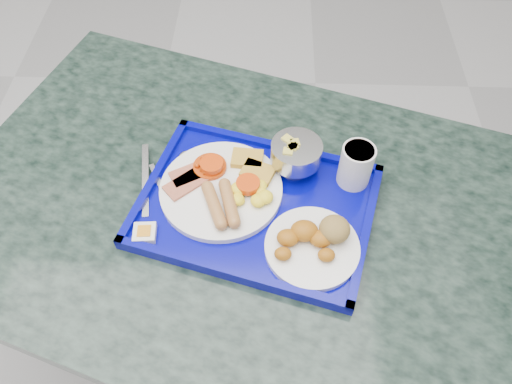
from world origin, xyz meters
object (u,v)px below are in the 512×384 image
juice_cup (356,164)px  bread_plate (315,241)px  table (242,254)px  fruit_bowl (296,153)px  tray (256,207)px  main_plate (224,187)px

juice_cup → bread_plate: bearing=-117.9°
table → fruit_bowl: size_ratio=13.31×
tray → fruit_bowl: (0.07, 0.09, 0.05)m
main_plate → bread_plate: bearing=-34.9°
fruit_bowl → juice_cup: 0.11m
main_plate → juice_cup: bearing=8.4°
bread_plate → fruit_bowl: 0.18m
table → tray: (0.03, -0.01, 0.19)m
table → fruit_bowl: (0.10, 0.09, 0.24)m
bread_plate → fruit_bowl: bearing=100.0°
tray → fruit_bowl: size_ratio=5.04×
fruit_bowl → juice_cup: bearing=-13.2°
table → juice_cup: bearing=15.6°
main_plate → fruit_bowl: size_ratio=2.37×
fruit_bowl → bread_plate: bearing=-80.0°
main_plate → juice_cup: size_ratio=2.67×
bread_plate → fruit_bowl: (-0.03, 0.18, 0.03)m
main_plate → bread_plate: (0.16, -0.11, 0.00)m
main_plate → bread_plate: size_ratio=1.40×
bread_plate → juice_cup: juice_cup is taller
bread_plate → main_plate: bearing=145.1°
table → main_plate: bearing=142.3°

